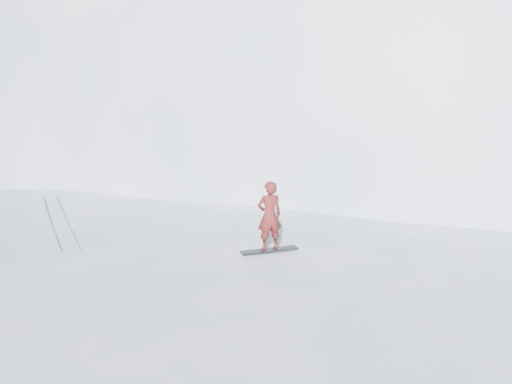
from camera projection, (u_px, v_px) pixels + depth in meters
ground at (134, 374)px, 12.05m from camera, size 400.00×400.00×0.00m
near_ridge at (162, 311)px, 15.13m from camera, size 36.00×28.00×4.80m
summit_peak at (401, 151)px, 42.55m from camera, size 60.00×56.00×56.00m
peak_shoulder at (275, 175)px, 33.55m from camera, size 28.00×24.00×18.00m
wind_bumps at (102, 333)px, 13.86m from camera, size 16.00×14.40×1.00m
snowboard at (269, 250)px, 12.53m from camera, size 1.32×0.30×0.02m
snowboarder at (269, 216)px, 12.36m from camera, size 0.57×0.39×1.53m
board_tracks at (56, 217)px, 15.19m from camera, size 1.22×5.96×0.04m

